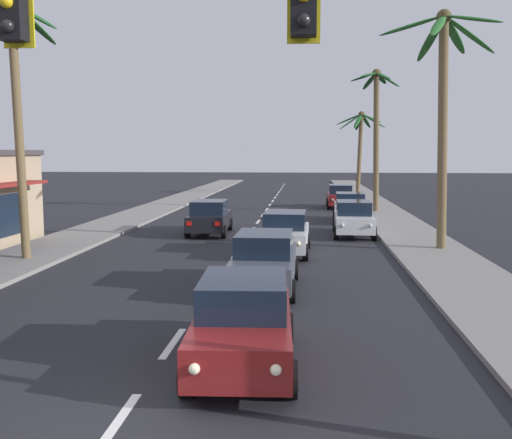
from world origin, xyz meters
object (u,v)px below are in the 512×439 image
at_px(sedan_parked_mid_kerb, 340,196).
at_px(palm_right_farthest, 360,136).
at_px(sedan_lead_at_stop_bar, 243,322).
at_px(palm_right_second, 444,88).
at_px(sedan_fifth_in_queue, 285,233).
at_px(traffic_signal_mast, 310,56).
at_px(sedan_parked_nearest_kerb, 350,207).
at_px(sedan_parked_far_kerb, 354,218).
at_px(palm_left_second, 15,75).
at_px(sedan_third_in_queue, 264,261).
at_px(sedan_oncoming_far, 210,217).
at_px(palm_right_third, 376,118).

xyz_separation_m(sedan_parked_mid_kerb, palm_right_farthest, (2.43, 11.93, 4.63)).
height_order(sedan_lead_at_stop_bar, palm_right_second, palm_right_second).
bearing_deg(sedan_parked_mid_kerb, sedan_fifth_in_queue, -99.40).
relative_size(traffic_signal_mast, sedan_parked_nearest_kerb, 2.62).
height_order(sedan_lead_at_stop_bar, sedan_parked_far_kerb, same).
relative_size(palm_left_second, palm_right_farthest, 1.23).
bearing_deg(sedan_parked_nearest_kerb, sedan_lead_at_stop_bar, -98.88).
distance_m(traffic_signal_mast, palm_right_second, 17.63).
height_order(sedan_lead_at_stop_bar, palm_right_farthest, palm_right_farthest).
xyz_separation_m(traffic_signal_mast, sedan_fifth_in_queue, (-0.86, 15.58, -4.37)).
distance_m(sedan_third_in_queue, sedan_oncoming_far, 12.06).
height_order(sedan_parked_mid_kerb, palm_right_farthest, palm_right_farthest).
xyz_separation_m(sedan_parked_nearest_kerb, sedan_parked_mid_kerb, (-0.09, 8.55, 0.00)).
height_order(sedan_lead_at_stop_bar, palm_left_second, palm_left_second).
bearing_deg(sedan_parked_mid_kerb, sedan_lead_at_stop_bar, -96.39).
bearing_deg(sedan_lead_at_stop_bar, sedan_fifth_in_queue, 88.49).
bearing_deg(palm_right_third, sedan_oncoming_far, -129.82).
xyz_separation_m(sedan_lead_at_stop_bar, palm_right_third, (5.68, 28.85, 5.40)).
height_order(sedan_fifth_in_queue, palm_right_third, palm_right_third).
xyz_separation_m(sedan_third_in_queue, palm_right_third, (5.74, 22.65, 5.40)).
xyz_separation_m(sedan_third_in_queue, sedan_oncoming_far, (-3.52, 11.54, 0.00)).
bearing_deg(sedan_oncoming_far, sedan_parked_nearest_kerb, 39.29).
bearing_deg(palm_right_second, sedan_lead_at_stop_bar, -115.81).
xyz_separation_m(sedan_lead_at_stop_bar, palm_right_farthest, (6.04, 44.18, 4.63)).
height_order(traffic_signal_mast, sedan_fifth_in_queue, traffic_signal_mast).
height_order(sedan_parked_mid_kerb, palm_left_second, palm_left_second).
xyz_separation_m(sedan_lead_at_stop_bar, sedan_parked_far_kerb, (3.45, 17.84, 0.00)).
distance_m(traffic_signal_mast, sedan_parked_mid_kerb, 35.77).
xyz_separation_m(sedan_third_in_queue, palm_left_second, (-9.22, 3.71, 5.92)).
xyz_separation_m(sedan_lead_at_stop_bar, sedan_oncoming_far, (-3.58, 17.74, 0.00)).
bearing_deg(palm_right_third, palm_right_second, -86.70).
distance_m(traffic_signal_mast, sedan_lead_at_stop_bar, 5.53).
bearing_deg(palm_right_third, sedan_fifth_in_queue, -108.03).
relative_size(sedan_parked_far_kerb, palm_right_third, 0.48).
relative_size(traffic_signal_mast, sedan_fifth_in_queue, 2.63).
bearing_deg(sedan_fifth_in_queue, palm_right_farthest, 79.80).
relative_size(sedan_oncoming_far, palm_right_third, 0.47).
bearing_deg(sedan_parked_nearest_kerb, sedan_parked_mid_kerb, 90.61).
distance_m(sedan_parked_far_kerb, palm_right_farthest, 26.86).
distance_m(traffic_signal_mast, sedan_oncoming_far, 21.89).
height_order(sedan_lead_at_stop_bar, sedan_parked_mid_kerb, same).
bearing_deg(sedan_third_in_queue, sedan_parked_nearest_kerb, 77.87).
height_order(sedan_oncoming_far, palm_right_third, palm_right_third).
height_order(sedan_oncoming_far, palm_left_second, palm_left_second).
height_order(traffic_signal_mast, palm_right_farthest, palm_right_farthest).
relative_size(traffic_signal_mast, palm_right_farthest, 1.52).
height_order(sedan_lead_at_stop_bar, palm_right_third, palm_right_third).
relative_size(sedan_parked_far_kerb, palm_left_second, 0.47).
distance_m(traffic_signal_mast, sedan_parked_far_kerb, 21.58).
height_order(traffic_signal_mast, palm_left_second, palm_left_second).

